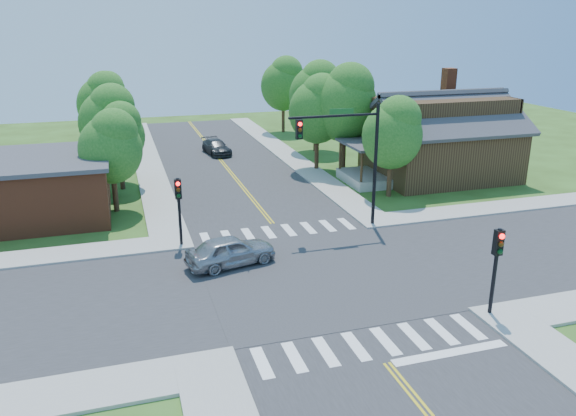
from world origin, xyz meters
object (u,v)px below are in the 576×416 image
object	(u,v)px
signal_pole_nw	(179,199)
car_silver	(231,251)
signal_pole_se	(497,256)
house_ne	(440,134)
signal_mast_ne	(349,147)
car_dgrey	(216,147)

from	to	relation	value
signal_pole_nw	car_silver	bearing A→B (deg)	-57.35
signal_pole_se	signal_pole_nw	bearing A→B (deg)	135.00
house_ne	car_silver	bearing A→B (deg)	-147.58
signal_pole_se	car_silver	distance (m)	12.31
signal_pole_se	house_ne	world-z (taller)	house_ne
signal_mast_ne	signal_pole_se	xyz separation A→B (m)	(1.69, -11.21, -2.19)
signal_pole_se	house_ne	xyz separation A→B (m)	(9.51, 19.86, 0.67)
signal_mast_ne	car_silver	bearing A→B (deg)	-156.77
signal_mast_ne	house_ne	distance (m)	14.23
house_ne	car_dgrey	world-z (taller)	house_ne
signal_pole_se	car_dgrey	bearing A→B (deg)	99.61
signal_pole_nw	signal_pole_se	bearing A→B (deg)	-45.00
signal_pole_se	car_silver	bearing A→B (deg)	138.82
signal_pole_nw	house_ne	size ratio (longest dim) A/B	0.29
car_silver	signal_pole_se	bearing A→B (deg)	-144.19
car_silver	signal_mast_ne	bearing A→B (deg)	-79.78
signal_mast_ne	car_dgrey	world-z (taller)	signal_mast_ne
signal_mast_ne	house_ne	xyz separation A→B (m)	(11.19, 8.65, -1.52)
signal_mast_ne	signal_pole_nw	xyz separation A→B (m)	(-9.51, -0.01, -2.19)
signal_pole_se	house_ne	size ratio (longest dim) A/B	0.29
car_dgrey	house_ne	bearing A→B (deg)	-48.28
signal_pole_nw	house_ne	xyz separation A→B (m)	(20.71, 8.66, 0.67)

